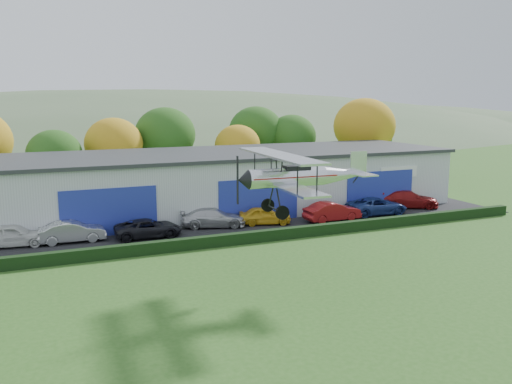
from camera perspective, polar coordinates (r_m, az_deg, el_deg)
name	(u,v)px	position (r m, az deg, el deg)	size (l,w,h in m)	color
ground	(355,343)	(23.50, 10.52, -15.65)	(300.00, 300.00, 0.00)	#2A551A
apron	(241,226)	(42.56, -1.66, -3.67)	(48.00, 9.00, 0.05)	black
hedge	(265,236)	(38.16, 0.94, -4.71)	(46.00, 0.60, 0.80)	black
hangar	(233,180)	(49.15, -2.44, 1.31)	(40.60, 12.60, 5.30)	#B2B7BC
tree_belt	(158,139)	(59.74, -10.48, 5.56)	(75.70, 13.22, 10.12)	#3D2614
distant_hills	(64,181)	(159.45, -19.85, 1.11)	(430.00, 196.00, 56.00)	#4C6642
car_0	(13,235)	(40.21, -24.65, -4.23)	(1.86, 4.62, 1.58)	silver
car_1	(72,232)	(39.85, -19.10, -4.04)	(1.60, 4.58, 1.51)	silver
car_2	(148,228)	(39.76, -11.47, -3.82)	(2.25, 4.88, 1.36)	black
car_3	(213,218)	(42.17, -4.62, -2.75)	(2.10, 5.16, 1.50)	silver
car_4	(265,215)	(42.94, 0.96, -2.53)	(1.69, 4.21, 1.43)	gold
car_5	(332,212)	(44.47, 8.18, -2.08)	(1.69, 4.84, 1.59)	maroon
car_6	(377,206)	(47.71, 12.83, -1.46)	(2.49, 5.40, 1.50)	navy
car_7	(408,199)	(51.39, 15.98, -0.72)	(2.25, 5.54, 1.61)	maroon
biplane	(298,175)	(28.44, 4.57, 1.84)	(7.62, 8.70, 3.26)	silver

